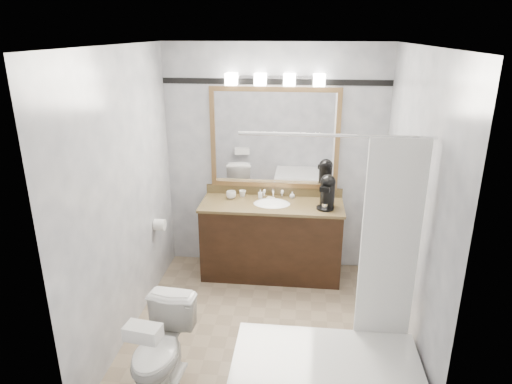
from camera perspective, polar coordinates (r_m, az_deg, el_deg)
room at (r=3.81m, az=0.91°, el=-1.29°), size 2.42×2.62×2.52m
vanity at (r=5.06m, az=1.94°, el=-5.75°), size 1.53×0.58×0.97m
mirror at (r=4.96m, az=2.31°, el=6.69°), size 1.40×0.04×1.10m
vanity_light_bar at (r=4.81m, az=2.37°, el=13.92°), size 1.02×0.14×0.12m
accent_stripe at (r=4.88m, az=2.42°, el=13.61°), size 2.40×0.01×0.06m
bathtub at (r=3.53m, az=9.02°, el=-21.93°), size 1.30×0.75×1.96m
tp_roll at (r=4.85m, az=-11.94°, el=-4.03°), size 0.11×0.12×0.12m
toilet at (r=3.70m, az=-11.76°, el=-18.77°), size 0.44×0.70×0.68m
tissue_box at (r=3.23m, az=-13.96°, el=-16.66°), size 0.26×0.17×0.10m
coffee_maker at (r=4.79m, az=8.91°, el=0.14°), size 0.19×0.23×0.36m
cup_left at (r=5.04m, az=-3.13°, el=-0.35°), size 0.14×0.14×0.08m
cup_right at (r=5.09m, az=-1.69°, el=-0.20°), size 0.09×0.09×0.07m
soap_bottle_a at (r=5.04m, az=0.54°, el=-0.25°), size 0.04×0.05×0.10m
soap_bottle_b at (r=5.05m, az=4.54°, el=-0.37°), size 0.08×0.08×0.08m
soap_bar at (r=5.01m, az=1.85°, el=-0.81°), size 0.09×0.07×0.03m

